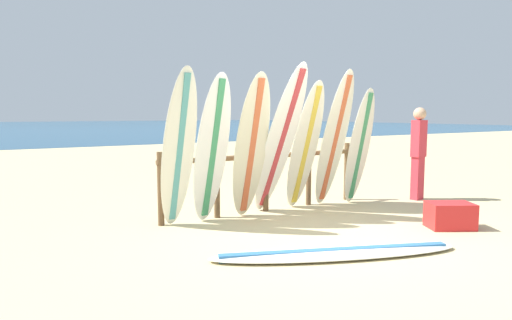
{
  "coord_description": "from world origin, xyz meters",
  "views": [
    {
      "loc": [
        -3.94,
        -4.41,
        1.59
      ],
      "look_at": [
        0.06,
        1.86,
        0.81
      ],
      "focal_mm": 31.19,
      "sensor_mm": 36.0,
      "label": 1
    }
  ],
  "objects_px": {
    "surfboard_rack": "(266,171)",
    "surfboard_leaning_right": "(334,140)",
    "surfboard_leaning_center_left": "(251,147)",
    "beachgoer_standing": "(418,149)",
    "cooler_box": "(450,216)",
    "surfboard_leaning_center_right": "(305,146)",
    "surfboard_leaning_far_right": "(359,147)",
    "surfboard_leaning_center": "(280,141)",
    "surfboard_leaning_left": "(212,149)",
    "surfboard_lying_on_sand": "(336,252)",
    "surfboard_leaning_far_left": "(179,149)"
  },
  "relations": [
    {
      "from": "surfboard_leaning_left",
      "to": "cooler_box",
      "type": "height_order",
      "value": "surfboard_leaning_left"
    },
    {
      "from": "surfboard_leaning_center_left",
      "to": "cooler_box",
      "type": "xyz_separation_m",
      "value": [
        2.05,
        -1.94,
        -0.92
      ]
    },
    {
      "from": "surfboard_rack",
      "to": "surfboard_leaning_center_left",
      "type": "distance_m",
      "value": 0.77
    },
    {
      "from": "surfboard_leaning_center",
      "to": "surfboard_leaning_right",
      "type": "relative_size",
      "value": 1.02
    },
    {
      "from": "surfboard_rack",
      "to": "surfboard_lying_on_sand",
      "type": "distance_m",
      "value": 2.51
    },
    {
      "from": "surfboard_rack",
      "to": "surfboard_lying_on_sand",
      "type": "xyz_separation_m",
      "value": [
        -0.61,
        -2.35,
        -0.63
      ]
    },
    {
      "from": "surfboard_rack",
      "to": "surfboard_leaning_right",
      "type": "bearing_deg",
      "value": -18.73
    },
    {
      "from": "surfboard_leaning_left",
      "to": "surfboard_leaning_center_left",
      "type": "height_order",
      "value": "surfboard_leaning_center_left"
    },
    {
      "from": "surfboard_leaning_center_right",
      "to": "cooler_box",
      "type": "relative_size",
      "value": 3.54
    },
    {
      "from": "surfboard_lying_on_sand",
      "to": "cooler_box",
      "type": "height_order",
      "value": "cooler_box"
    },
    {
      "from": "surfboard_leaning_center_left",
      "to": "surfboard_leaning_center_right",
      "type": "xyz_separation_m",
      "value": [
        1.11,
        0.1,
        -0.03
      ]
    },
    {
      "from": "surfboard_leaning_center",
      "to": "surfboard_leaning_right",
      "type": "bearing_deg",
      "value": 0.16
    },
    {
      "from": "surfboard_leaning_right",
      "to": "beachgoer_standing",
      "type": "bearing_deg",
      "value": -10.14
    },
    {
      "from": "surfboard_leaning_center_left",
      "to": "cooler_box",
      "type": "relative_size",
      "value": 3.66
    },
    {
      "from": "surfboard_rack",
      "to": "surfboard_leaning_right",
      "type": "height_order",
      "value": "surfboard_leaning_right"
    },
    {
      "from": "surfboard_leaning_center_right",
      "to": "beachgoer_standing",
      "type": "distance_m",
      "value": 2.36
    },
    {
      "from": "surfboard_leaning_center_left",
      "to": "cooler_box",
      "type": "height_order",
      "value": "surfboard_leaning_center_left"
    },
    {
      "from": "surfboard_rack",
      "to": "surfboard_leaning_far_right",
      "type": "relative_size",
      "value": 1.81
    },
    {
      "from": "surfboard_rack",
      "to": "cooler_box",
      "type": "bearing_deg",
      "value": -56.35
    },
    {
      "from": "surfboard_lying_on_sand",
      "to": "surfboard_leaning_far_left",
      "type": "bearing_deg",
      "value": 117.27
    },
    {
      "from": "surfboard_leaning_far_left",
      "to": "surfboard_lying_on_sand",
      "type": "height_order",
      "value": "surfboard_leaning_far_left"
    },
    {
      "from": "surfboard_leaning_center_right",
      "to": "surfboard_leaning_far_right",
      "type": "xyz_separation_m",
      "value": [
        1.08,
        -0.15,
        -0.05
      ]
    },
    {
      "from": "surfboard_leaning_right",
      "to": "surfboard_lying_on_sand",
      "type": "relative_size",
      "value": 0.8
    },
    {
      "from": "surfboard_lying_on_sand",
      "to": "surfboard_rack",
      "type": "bearing_deg",
      "value": 75.33
    },
    {
      "from": "surfboard_leaning_left",
      "to": "surfboard_leaning_center_left",
      "type": "bearing_deg",
      "value": -6.6
    },
    {
      "from": "surfboard_rack",
      "to": "surfboard_leaning_center_right",
      "type": "xyz_separation_m",
      "value": [
        0.6,
        -0.27,
        0.4
      ]
    },
    {
      "from": "surfboard_leaning_center",
      "to": "surfboard_leaning_far_right",
      "type": "distance_m",
      "value": 1.68
    },
    {
      "from": "surfboard_leaning_center_right",
      "to": "surfboard_lying_on_sand",
      "type": "distance_m",
      "value": 2.61
    },
    {
      "from": "surfboard_leaning_left",
      "to": "surfboard_leaning_center_right",
      "type": "distance_m",
      "value": 1.72
    },
    {
      "from": "surfboard_leaning_right",
      "to": "beachgoer_standing",
      "type": "distance_m",
      "value": 1.83
    },
    {
      "from": "surfboard_rack",
      "to": "surfboard_leaning_center",
      "type": "relative_size",
      "value": 1.57
    },
    {
      "from": "surfboard_leaning_far_right",
      "to": "beachgoer_standing",
      "type": "bearing_deg",
      "value": -12.62
    },
    {
      "from": "surfboard_leaning_left",
      "to": "surfboard_leaning_far_right",
      "type": "height_order",
      "value": "surfboard_leaning_left"
    },
    {
      "from": "surfboard_rack",
      "to": "surfboard_leaning_center_left",
      "type": "relative_size",
      "value": 1.68
    },
    {
      "from": "surfboard_leaning_far_left",
      "to": "surfboard_leaning_far_right",
      "type": "relative_size",
      "value": 1.09
    },
    {
      "from": "surfboard_leaning_center_left",
      "to": "surfboard_leaning_center_right",
      "type": "relative_size",
      "value": 1.03
    },
    {
      "from": "surfboard_rack",
      "to": "surfboard_leaning_far_right",
      "type": "distance_m",
      "value": 1.77
    },
    {
      "from": "surfboard_leaning_left",
      "to": "surfboard_leaning_center_left",
      "type": "xyz_separation_m",
      "value": [
        0.61,
        -0.07,
        0.01
      ]
    },
    {
      "from": "surfboard_leaning_center_right",
      "to": "surfboard_leaning_center",
      "type": "bearing_deg",
      "value": -169.0
    },
    {
      "from": "surfboard_leaning_left",
      "to": "surfboard_lying_on_sand",
      "type": "bearing_deg",
      "value": -76.03
    },
    {
      "from": "surfboard_leaning_left",
      "to": "surfboard_lying_on_sand",
      "type": "height_order",
      "value": "surfboard_leaning_left"
    },
    {
      "from": "surfboard_leaning_left",
      "to": "surfboard_leaning_right",
      "type": "xyz_separation_m",
      "value": [
        2.25,
        -0.08,
        0.07
      ]
    },
    {
      "from": "surfboard_rack",
      "to": "surfboard_leaning_right",
      "type": "relative_size",
      "value": 1.6
    },
    {
      "from": "surfboard_leaning_left",
      "to": "surfboard_leaning_far_right",
      "type": "relative_size",
      "value": 1.06
    },
    {
      "from": "surfboard_leaning_far_left",
      "to": "surfboard_leaning_far_right",
      "type": "distance_m",
      "value": 3.33
    },
    {
      "from": "surfboard_leaning_center_right",
      "to": "surfboard_leaning_far_right",
      "type": "bearing_deg",
      "value": -8.06
    },
    {
      "from": "surfboard_leaning_center_left",
      "to": "beachgoer_standing",
      "type": "distance_m",
      "value": 3.45
    },
    {
      "from": "surfboard_leaning_left",
      "to": "surfboard_leaning_center",
      "type": "distance_m",
      "value": 1.14
    },
    {
      "from": "surfboard_rack",
      "to": "surfboard_leaning_center_right",
      "type": "distance_m",
      "value": 0.77
    },
    {
      "from": "surfboard_leaning_right",
      "to": "surfboard_leaning_left",
      "type": "bearing_deg",
      "value": 177.87
    }
  ]
}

